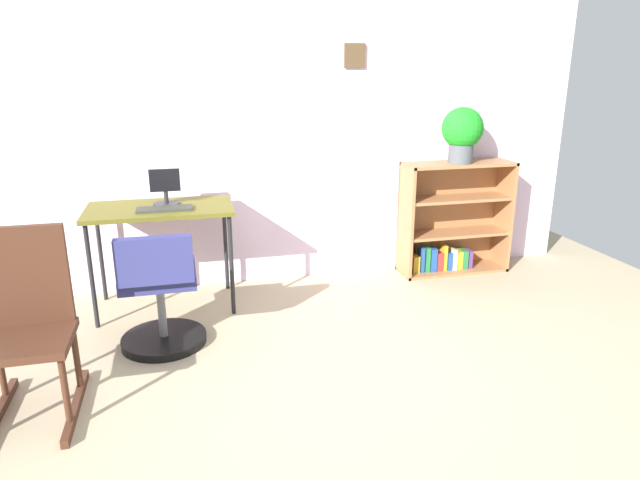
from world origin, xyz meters
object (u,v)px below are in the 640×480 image
object	(u,v)px
desk	(160,216)
rocking_chair	(27,323)
monitor	(165,189)
keyboard	(164,209)
bookshelf_low	(451,222)
potted_plant_on_shelf	(462,132)
office_chair	(160,297)

from	to	relation	value
desk	rocking_chair	world-z (taller)	rocking_chair
monitor	keyboard	size ratio (longest dim) A/B	0.69
rocking_chair	keyboard	bearing A→B (deg)	57.44
desk	bookshelf_low	size ratio (longest dim) A/B	1.06
rocking_chair	potted_plant_on_shelf	bearing A→B (deg)	23.69
office_chair	bookshelf_low	distance (m)	2.49
keyboard	bookshelf_low	size ratio (longest dim) A/B	0.39
monitor	rocking_chair	bearing A→B (deg)	-119.40
desk	office_chair	distance (m)	0.72
bookshelf_low	keyboard	bearing A→B (deg)	-171.69
rocking_chair	bookshelf_low	world-z (taller)	rocking_chair
desk	keyboard	xyz separation A→B (m)	(0.04, -0.11, 0.07)
desk	monitor	distance (m)	0.19
office_chair	monitor	bearing A→B (deg)	84.74
desk	monitor	xyz separation A→B (m)	(0.05, 0.05, 0.18)
potted_plant_on_shelf	bookshelf_low	bearing A→B (deg)	102.42
office_chair	potted_plant_on_shelf	world-z (taller)	potted_plant_on_shelf
monitor	office_chair	size ratio (longest dim) A/B	0.33
desk	bookshelf_low	xyz separation A→B (m)	(2.32, 0.23, -0.26)
rocking_chair	potted_plant_on_shelf	world-z (taller)	potted_plant_on_shelf
desk	bookshelf_low	world-z (taller)	bookshelf_low
potted_plant_on_shelf	desk	bearing A→B (deg)	-175.93
potted_plant_on_shelf	keyboard	bearing A→B (deg)	-173.20
monitor	potted_plant_on_shelf	xyz separation A→B (m)	(2.29, 0.12, 0.32)
bookshelf_low	potted_plant_on_shelf	xyz separation A→B (m)	(0.01, -0.06, 0.76)
rocking_chair	monitor	bearing A→B (deg)	60.60
desk	office_chair	bearing A→B (deg)	-91.37
office_chair	rocking_chair	distance (m)	0.79
monitor	potted_plant_on_shelf	distance (m)	2.31
rocking_chair	potted_plant_on_shelf	size ratio (longest dim) A/B	2.11
monitor	rocking_chair	world-z (taller)	monitor
desk	potted_plant_on_shelf	xyz separation A→B (m)	(2.33, 0.17, 0.50)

